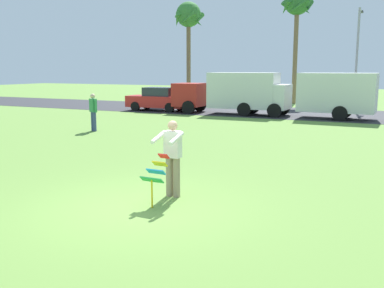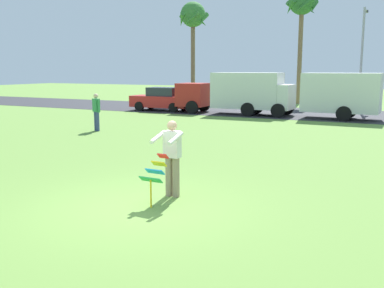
# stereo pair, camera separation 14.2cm
# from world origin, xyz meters

# --- Properties ---
(ground_plane) EXTENTS (120.00, 120.00, 0.00)m
(ground_plane) POSITION_xyz_m (0.00, 0.00, 0.00)
(ground_plane) COLOR olive
(road_strip) EXTENTS (120.00, 8.00, 0.01)m
(road_strip) POSITION_xyz_m (0.00, 21.19, 0.01)
(road_strip) COLOR #2D2D33
(road_strip) RESTS_ON ground
(person_kite_flyer) EXTENTS (0.53, 0.65, 1.73)m
(person_kite_flyer) POSITION_xyz_m (0.26, 1.03, 0.95)
(person_kite_flyer) COLOR gray
(person_kite_flyer) RESTS_ON ground
(kite_held) EXTENTS (0.52, 0.64, 1.07)m
(kite_held) POSITION_xyz_m (0.26, 0.30, 0.71)
(kite_held) COLOR red
(kite_held) RESTS_ON ground
(parked_car_red) EXTENTS (4.26, 1.95, 1.60)m
(parked_car_red) POSITION_xyz_m (-10.25, 18.79, 0.77)
(parked_car_red) COLOR red
(parked_car_red) RESTS_ON ground
(parked_truck_red_cab) EXTENTS (6.75, 2.23, 2.62)m
(parked_truck_red_cab) POSITION_xyz_m (-4.96, 18.79, 1.41)
(parked_truck_red_cab) COLOR #B2231E
(parked_truck_red_cab) RESTS_ON ground
(parked_truck_white_box) EXTENTS (6.75, 2.25, 2.62)m
(parked_truck_white_box) POSITION_xyz_m (0.65, 18.79, 1.41)
(parked_truck_white_box) COLOR silver
(parked_truck_white_box) RESTS_ON ground
(palm_tree_left_near) EXTENTS (2.58, 2.71, 8.42)m
(palm_tree_left_near) POSITION_xyz_m (-11.91, 27.02, 7.01)
(palm_tree_left_near) COLOR brown
(palm_tree_left_near) RESTS_ON ground
(palm_tree_right_near) EXTENTS (2.58, 2.71, 9.20)m
(palm_tree_right_near) POSITION_xyz_m (-3.26, 29.15, 7.73)
(palm_tree_right_near) COLOR brown
(palm_tree_right_near) RESTS_ON ground
(streetlight_pole) EXTENTS (0.24, 1.65, 7.00)m
(streetlight_pole) POSITION_xyz_m (1.80, 25.80, 4.00)
(streetlight_pole) COLOR #9E9EA3
(streetlight_pole) RESTS_ON ground
(person_walker_near) EXTENTS (0.52, 0.35, 1.73)m
(person_walker_near) POSITION_xyz_m (-7.99, 8.82, 0.93)
(person_walker_near) COLOR #384772
(person_walker_near) RESTS_ON ground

